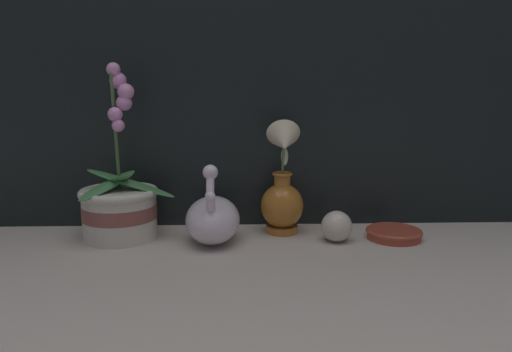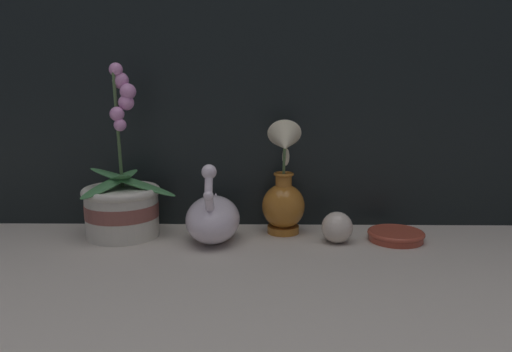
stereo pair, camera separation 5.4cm
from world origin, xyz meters
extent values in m
plane|color=#BCB2A3|center=(0.00, 0.00, 0.00)|extent=(2.80, 2.80, 0.00)
cylinder|color=beige|center=(-0.33, 0.18, 0.06)|extent=(0.18, 0.18, 0.12)
cylinder|color=brown|center=(-0.33, 0.18, 0.07)|extent=(0.18, 0.18, 0.03)
torus|color=beige|center=(-0.33, 0.18, 0.11)|extent=(0.19, 0.19, 0.02)
cylinder|color=#4C6B3D|center=(-0.33, 0.18, 0.26)|extent=(0.01, 0.03, 0.28)
ellipsoid|color=#427F47|center=(-0.30, 0.18, 0.14)|extent=(0.22, 0.08, 0.07)
ellipsoid|color=#427F47|center=(-0.34, 0.21, 0.14)|extent=(0.13, 0.20, 0.07)
ellipsoid|color=#427F47|center=(-0.35, 0.16, 0.14)|extent=(0.14, 0.17, 0.06)
sphere|color=#DB8EC6|center=(-0.32, 0.18, 0.41)|extent=(0.03, 0.03, 0.03)
sphere|color=#DB8EC6|center=(-0.32, 0.19, 0.38)|extent=(0.04, 0.04, 0.04)
sphere|color=#DB8EC6|center=(-0.30, 0.17, 0.35)|extent=(0.04, 0.04, 0.04)
sphere|color=#DB8EC6|center=(-0.30, 0.17, 0.33)|extent=(0.04, 0.04, 0.04)
sphere|color=#DB8EC6|center=(-0.32, 0.16, 0.30)|extent=(0.03, 0.03, 0.03)
sphere|color=#DB8EC6|center=(-0.31, 0.15, 0.28)|extent=(0.03, 0.03, 0.03)
ellipsoid|color=white|center=(-0.10, 0.14, 0.05)|extent=(0.13, 0.18, 0.11)
cone|color=white|center=(-0.10, 0.21, 0.07)|extent=(0.06, 0.09, 0.09)
cylinder|color=white|center=(-0.10, 0.07, 0.11)|extent=(0.02, 0.05, 0.06)
sphere|color=white|center=(-0.10, 0.05, 0.13)|extent=(0.02, 0.02, 0.02)
cylinder|color=white|center=(-0.10, 0.06, 0.16)|extent=(0.02, 0.04, 0.06)
sphere|color=white|center=(-0.10, 0.07, 0.18)|extent=(0.03, 0.03, 0.03)
cylinder|color=#B26B23|center=(0.07, 0.21, 0.01)|extent=(0.08, 0.08, 0.02)
ellipsoid|color=#B26B23|center=(0.07, 0.21, 0.07)|extent=(0.11, 0.11, 0.11)
cylinder|color=#B26B23|center=(0.07, 0.21, 0.14)|extent=(0.04, 0.04, 0.03)
torus|color=#B26B23|center=(0.07, 0.21, 0.15)|extent=(0.05, 0.05, 0.01)
cylinder|color=#567A47|center=(0.07, 0.20, 0.19)|extent=(0.01, 0.04, 0.07)
cone|color=beige|center=(0.07, 0.17, 0.24)|extent=(0.08, 0.09, 0.10)
ellipsoid|color=beige|center=(0.08, 0.20, 0.20)|extent=(0.02, 0.02, 0.04)
sphere|color=beige|center=(0.20, 0.13, 0.04)|extent=(0.07, 0.07, 0.07)
cylinder|color=#A8422D|center=(0.34, 0.15, 0.01)|extent=(0.13, 0.13, 0.02)
torus|color=#A8422D|center=(0.34, 0.15, 0.02)|extent=(0.14, 0.14, 0.01)
camera|label=1|loc=(-0.03, -1.01, 0.38)|focal=35.00mm
camera|label=2|loc=(0.02, -1.01, 0.38)|focal=35.00mm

